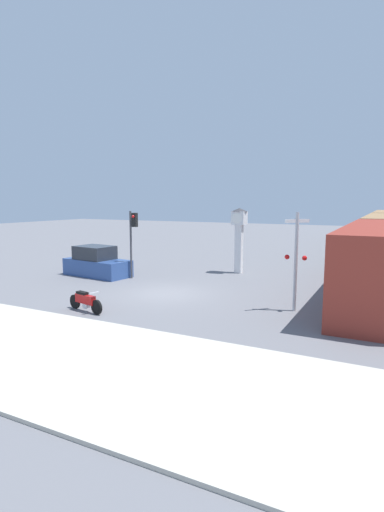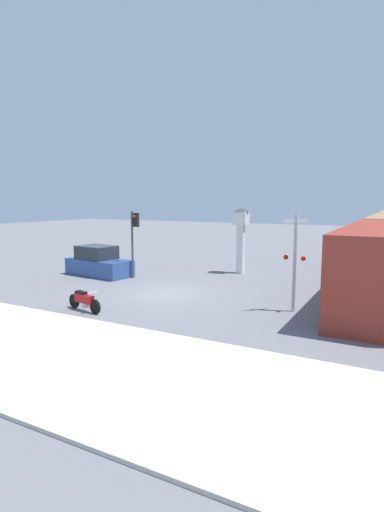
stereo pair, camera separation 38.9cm
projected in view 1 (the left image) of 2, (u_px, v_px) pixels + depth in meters
The scene contains 7 objects.
ground_plane at pixel (167, 294), 19.47m from camera, with size 120.00×120.00×0.00m, color slate.
sidewalk_strip at pixel (30, 347), 12.20m from camera, with size 36.00×6.00×0.10m.
motorcycle at pixel (85, 301), 16.30m from camera, with size 2.01×0.60×0.90m.
clock_tower at pixel (239, 230), 24.70m from camera, with size 0.97×0.97×4.05m.
traffic_light at pixel (133, 232), 22.91m from camera, with size 0.50×0.35×3.91m.
railroad_crossing_signal at pixel (296, 258), 16.14m from camera, with size 0.90×0.82×4.05m.
parked_car at pixel (97, 263), 24.06m from camera, with size 4.40×2.32×1.80m.
Camera 1 is at (9.73, -16.40, 4.50)m, focal length 28.00 mm.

